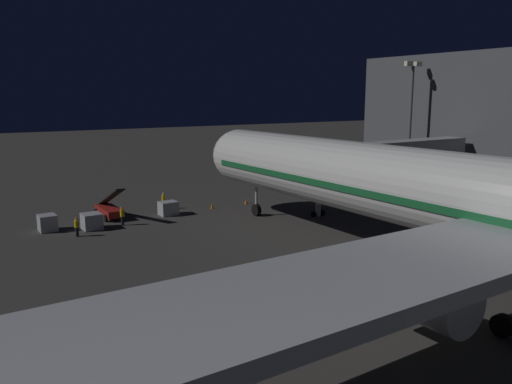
# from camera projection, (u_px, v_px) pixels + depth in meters

# --- Properties ---
(ground_plane) EXTENTS (320.00, 320.00, 0.00)m
(ground_plane) POSITION_uv_depth(u_px,v_px,m) (367.00, 254.00, 39.45)
(ground_plane) COLOR #383533
(jet_bridge) EXTENTS (24.69, 3.40, 7.41)m
(jet_bridge) POSITION_uv_depth(u_px,v_px,m) (376.00, 154.00, 55.19)
(jet_bridge) COLOR #9E9E99
(jet_bridge) RESTS_ON ground_plane
(apron_floodlight_mast) EXTENTS (2.90, 0.50, 16.45)m
(apron_floodlight_mast) POSITION_uv_depth(u_px,v_px,m) (410.00, 115.00, 66.08)
(apron_floodlight_mast) COLOR #59595E
(apron_floodlight_mast) RESTS_ON ground_plane
(belt_loader) EXTENTS (1.96, 7.96, 3.55)m
(belt_loader) POSITION_uv_depth(u_px,v_px,m) (109.00, 209.00, 51.38)
(belt_loader) COLOR maroon
(belt_loader) RESTS_ON ground_plane
(baggage_container_near_belt) EXTENTS (1.66, 1.78, 1.46)m
(baggage_container_near_belt) POSITION_uv_depth(u_px,v_px,m) (92.00, 221.00, 46.91)
(baggage_container_near_belt) COLOR #B7BABF
(baggage_container_near_belt) RESTS_ON ground_plane
(baggage_container_mid_row) EXTENTS (1.79, 1.51, 1.41)m
(baggage_container_mid_row) POSITION_uv_depth(u_px,v_px,m) (168.00, 208.00, 52.48)
(baggage_container_mid_row) COLOR #B7BABF
(baggage_container_mid_row) RESTS_ON ground_plane
(baggage_container_far_row) EXTENTS (1.51, 1.71, 1.49)m
(baggage_container_far_row) POSITION_uv_depth(u_px,v_px,m) (47.00, 223.00, 46.25)
(baggage_container_far_row) COLOR #B7BABF
(baggage_container_far_row) RESTS_ON ground_plane
(ground_crew_by_belt_loader) EXTENTS (0.40, 0.40, 1.82)m
(ground_crew_by_belt_loader) POSITION_uv_depth(u_px,v_px,m) (164.00, 200.00, 55.21)
(ground_crew_by_belt_loader) COLOR black
(ground_crew_by_belt_loader) RESTS_ON ground_plane
(ground_crew_marshaller_fwd) EXTENTS (0.40, 0.40, 1.82)m
(ground_crew_marshaller_fwd) POSITION_uv_depth(u_px,v_px,m) (122.00, 215.00, 48.17)
(ground_crew_marshaller_fwd) COLOR black
(ground_crew_marshaller_fwd) RESTS_ON ground_plane
(ground_crew_walking_aft) EXTENTS (0.40, 0.40, 1.73)m
(ground_crew_walking_aft) POSITION_uv_depth(u_px,v_px,m) (77.00, 226.00, 44.33)
(ground_crew_walking_aft) COLOR black
(ground_crew_walking_aft) RESTS_ON ground_plane
(traffic_cone_nose_port) EXTENTS (0.36, 0.36, 0.55)m
(traffic_cone_nose_port) POSITION_uv_depth(u_px,v_px,m) (246.00, 202.00, 57.93)
(traffic_cone_nose_port) COLOR orange
(traffic_cone_nose_port) RESTS_ON ground_plane
(traffic_cone_nose_starboard) EXTENTS (0.36, 0.36, 0.55)m
(traffic_cone_nose_starboard) POSITION_uv_depth(u_px,v_px,m) (212.00, 206.00, 55.56)
(traffic_cone_nose_starboard) COLOR orange
(traffic_cone_nose_starboard) RESTS_ON ground_plane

